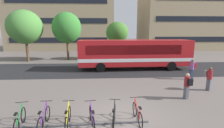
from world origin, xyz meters
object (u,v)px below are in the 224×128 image
Objects in this scene: commuter_black_pack_0 at (187,84)px; commuter_red_pack_1 at (192,68)px; parked_bicycle_purple_3 at (92,118)px; commuter_grey_pack_2 at (209,77)px; parked_bicycle_green_0 at (20,120)px; street_tree_0 at (25,27)px; parked_bicycle_black_4 at (114,116)px; street_tree_1 at (117,33)px; city_bus at (135,53)px; street_tree_2 at (67,28)px; parked_bicycle_yellow_2 at (68,118)px; parked_bicycle_red_5 at (137,114)px; parked_bicycle_purple_1 at (44,119)px.

commuter_red_pack_1 reaches higher than commuter_black_pack_0.
parked_bicycle_purple_3 is 8.90m from commuter_grey_pack_2.
parked_bicycle_green_0 is 11.69m from commuter_grey_pack_2.
commuter_grey_pack_2 is at bearing -34.38° from street_tree_0.
commuter_red_pack_1 is (11.17, 6.77, 0.63)m from parked_bicycle_green_0.
commuter_black_pack_0 is 0.92× the size of commuter_red_pack_1.
parked_bicycle_black_4 is 18.08m from street_tree_1.
street_tree_2 is at bearing 141.67° from city_bus.
street_tree_1 is at bearing -19.32° from parked_bicycle_purple_3.
parked_bicycle_green_0 is at bearing 86.62° from parked_bicycle_yellow_2.
parked_bicycle_black_4 is at bearing -93.19° from parked_bicycle_yellow_2.
street_tree_0 reaches higher than city_bus.
city_bus is 7.01× the size of parked_bicycle_red_5.
parked_bicycle_purple_3 is at bearing 101.85° from parked_bicycle_black_4.
commuter_black_pack_0 is at bearing -41.24° from street_tree_0.
commuter_red_pack_1 is at bearing 143.62° from commuter_grey_pack_2.
street_tree_1 is (1.56, 17.65, 3.58)m from parked_bicycle_black_4.
city_bus is 7.01× the size of parked_bicycle_yellow_2.
parked_bicycle_purple_1 is 12.21m from commuter_red_pack_1.
parked_bicycle_purple_3 is 0.25× the size of street_tree_2.
parked_bicycle_red_5 is at bearing 43.58° from commuter_red_pack_1.
parked_bicycle_red_5 is at bearing -53.19° from street_tree_0.
street_tree_0 reaches higher than street_tree_2.
parked_bicycle_yellow_2 is 2.01m from parked_bicycle_black_4.
parked_bicycle_black_4 is 0.25× the size of street_tree_2.
parked_bicycle_green_0 is at bearing 92.08° from parked_bicycle_purple_1.
city_bus is 7.11× the size of parked_bicycle_purple_3.
parked_bicycle_yellow_2 is at bearing 91.39° from parked_bicycle_red_5.
parked_bicycle_green_0 is 0.99× the size of parked_bicycle_black_4.
parked_bicycle_green_0 is 1.00× the size of parked_bicycle_purple_3.
city_bus is at bearing -37.12° from street_tree_2.
parked_bicycle_purple_3 is 0.97m from parked_bicycle_black_4.
parked_bicycle_purple_3 is (2.07, -0.06, 0.00)m from parked_bicycle_purple_1.
street_tree_0 reaches higher than parked_bicycle_purple_1.
parked_bicycle_yellow_2 is at bearing -100.09° from parked_bicycle_green_0.
parked_bicycle_green_0 is at bearing -107.43° from street_tree_1.
commuter_black_pack_0 is 15.66m from street_tree_1.
street_tree_2 reaches higher than parked_bicycle_purple_3.
parked_bicycle_yellow_2 is (2.00, 0.05, 0.00)m from parked_bicycle_green_0.
parked_bicycle_red_5 is at bearing 114.61° from commuter_black_pack_0.
parked_bicycle_red_5 is 7.01m from commuter_grey_pack_2.
street_tree_0 is (-12.01, 16.06, 4.31)m from parked_bicycle_red_5.
parked_bicycle_purple_1 is at bearing -81.35° from street_tree_2.
parked_bicycle_black_4 is 20.05m from street_tree_0.
street_tree_2 is at bearing -179.01° from street_tree_1.
commuter_grey_pack_2 is (6.91, 4.03, 0.58)m from parked_bicycle_black_4.
parked_bicycle_purple_3 is 0.99× the size of parked_bicycle_black_4.
commuter_black_pack_0 is 2.70m from commuter_grey_pack_2.
commuter_grey_pack_2 is at bearing -70.12° from parked_bicycle_yellow_2.
parked_bicycle_purple_3 is 19.61m from street_tree_0.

